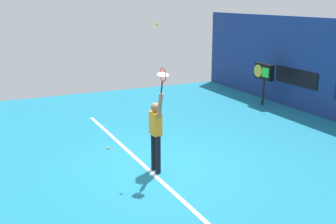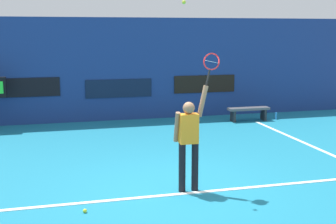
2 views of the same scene
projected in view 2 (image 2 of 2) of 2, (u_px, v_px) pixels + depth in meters
name	position (u px, v px, depth m)	size (l,w,h in m)	color
ground_plane	(175.00, 189.00, 8.60)	(18.00, 18.00, 0.00)	teal
back_wall	(118.00, 69.00, 15.05)	(18.00, 0.20, 3.39)	navy
sponsor_banner_center	(119.00, 88.00, 15.05)	(2.20, 0.03, 0.60)	#0C1933
sponsor_banner_portside	(24.00, 88.00, 14.29)	(2.20, 0.03, 0.60)	black
sponsor_banner_starboard	(205.00, 84.00, 15.78)	(2.20, 0.03, 0.60)	black
court_baseline	(179.00, 194.00, 8.33)	(10.00, 0.10, 0.01)	white
court_sideline	(317.00, 148.00, 11.57)	(0.10, 7.00, 0.01)	white
tennis_player	(189.00, 138.00, 8.35)	(0.62, 0.31, 1.99)	black
tennis_racket	(211.00, 63.00, 8.21)	(0.37, 0.27, 0.63)	black
tennis_ball	(184.00, 2.00, 7.97)	(0.07, 0.07, 0.07)	#CCE033
court_bench	(249.00, 111.00, 15.07)	(1.40, 0.36, 0.45)	#4C4C51
water_bottle	(276.00, 116.00, 15.36)	(0.07, 0.07, 0.24)	#338CD8
spare_ball	(85.00, 211.00, 7.49)	(0.07, 0.07, 0.07)	#CCE033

